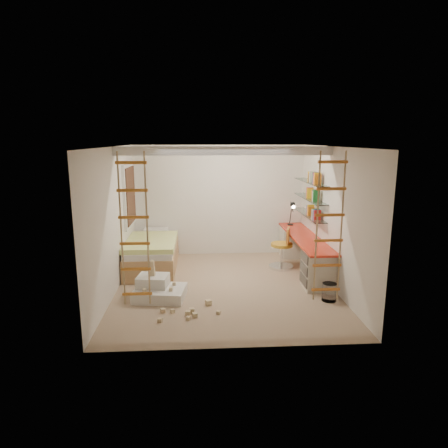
{
  "coord_description": "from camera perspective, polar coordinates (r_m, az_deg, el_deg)",
  "views": [
    {
      "loc": [
        -0.46,
        -7.1,
        2.74
      ],
      "look_at": [
        0.0,
        0.3,
        1.15
      ],
      "focal_mm": 32.0,
      "sensor_mm": 36.0,
      "label": 1
    }
  ],
  "objects": [
    {
      "name": "rope_ladder_right",
      "position": [
        5.77,
        14.79,
        -0.53
      ],
      "size": [
        0.41,
        0.04,
        2.13
      ],
      "primitive_type": null,
      "color": "orange",
      "rests_on": "ceiling"
    },
    {
      "name": "bed",
      "position": [
        8.72,
        -10.16,
        -4.13
      ],
      "size": [
        1.02,
        2.0,
        0.69
      ],
      "color": "#AD7F51",
      "rests_on": "floor"
    },
    {
      "name": "window_frame",
      "position": [
        8.81,
        -13.42,
        4.01
      ],
      "size": [
        0.06,
        1.15,
        1.35
      ],
      "primitive_type": "cube",
      "color": "white",
      "rests_on": "wall_left"
    },
    {
      "name": "desk",
      "position": [
        8.57,
        11.32,
        -3.95
      ],
      "size": [
        0.56,
        2.8,
        0.75
      ],
      "color": "red",
      "rests_on": "floor"
    },
    {
      "name": "books",
      "position": [
        8.62,
        12.19,
        4.34
      ],
      "size": [
        0.14,
        0.7,
        0.92
      ],
      "color": "red",
      "rests_on": "shelves"
    },
    {
      "name": "waste_bin",
      "position": [
        7.19,
        14.81,
        -9.38
      ],
      "size": [
        0.25,
        0.25,
        0.31
      ],
      "primitive_type": "cylinder",
      "color": "white",
      "rests_on": "floor"
    },
    {
      "name": "toy_blocks",
      "position": [
        6.73,
        -7.06,
        -10.36
      ],
      "size": [
        1.29,
        1.13,
        0.65
      ],
      "color": "#CCB284",
      "rests_on": "floor"
    },
    {
      "name": "play_platform",
      "position": [
        7.17,
        -9.4,
        -9.24
      ],
      "size": [
        0.94,
        0.78,
        0.38
      ],
      "color": "silver",
      "rests_on": "floor"
    },
    {
      "name": "ceiling_beam",
      "position": [
        7.41,
        0.0,
        10.41
      ],
      "size": [
        4.0,
        0.18,
        0.16
      ],
      "primitive_type": "cube",
      "color": "white",
      "rests_on": "ceiling"
    },
    {
      "name": "shelves",
      "position": [
        8.64,
        12.16,
        3.58
      ],
      "size": [
        0.25,
        1.8,
        0.71
      ],
      "color": "white",
      "rests_on": "wall_right"
    },
    {
      "name": "swivel_chair",
      "position": [
        8.67,
        8.33,
        -4.17
      ],
      "size": [
        0.66,
        0.66,
        0.89
      ],
      "color": "gold",
      "rests_on": "floor"
    },
    {
      "name": "window_blind",
      "position": [
        8.8,
        -13.17,
        4.02
      ],
      "size": [
        0.02,
        1.0,
        1.2
      ],
      "primitive_type": "cube",
      "color": "#4C2D1E",
      "rests_on": "window_frame"
    },
    {
      "name": "rope_ladder_left",
      "position": [
        5.56,
        -12.7,
        -0.91
      ],
      "size": [
        0.41,
        0.04,
        2.13
      ],
      "primitive_type": null,
      "color": "orange",
      "rests_on": "ceiling"
    },
    {
      "name": "floor",
      "position": [
        7.62,
        0.14,
        -8.96
      ],
      "size": [
        4.5,
        4.5,
        0.0
      ],
      "primitive_type": "plane",
      "color": "#977C61",
      "rests_on": "ground"
    },
    {
      "name": "task_lamp",
      "position": [
        9.31,
        9.74,
        2.01
      ],
      "size": [
        0.14,
        0.36,
        0.57
      ],
      "color": "black",
      "rests_on": "desk"
    }
  ]
}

